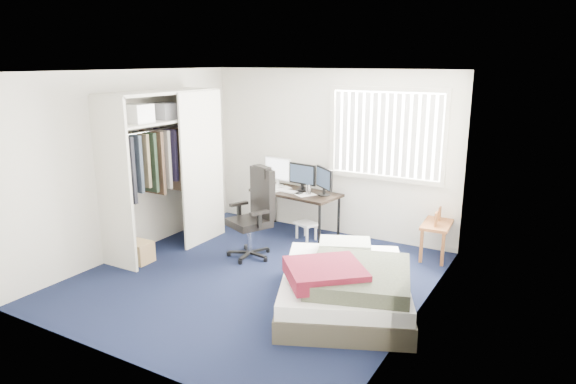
# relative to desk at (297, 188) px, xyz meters

# --- Properties ---
(ground) EXTENTS (4.20, 4.20, 0.00)m
(ground) POSITION_rel_desk_xyz_m (0.38, -1.76, -0.71)
(ground) COLOR black
(ground) RESTS_ON ground
(room_shell) EXTENTS (4.20, 4.20, 4.20)m
(room_shell) POSITION_rel_desk_xyz_m (0.38, -1.76, 0.80)
(room_shell) COLOR silver
(room_shell) RESTS_ON ground
(window_assembly) EXTENTS (1.72, 0.09, 1.32)m
(window_assembly) POSITION_rel_desk_xyz_m (1.28, 0.29, 0.89)
(window_assembly) COLOR white
(window_assembly) RESTS_ON ground
(closet) EXTENTS (0.64, 1.84, 2.22)m
(closet) POSITION_rel_desk_xyz_m (-1.29, -1.49, 0.64)
(closet) COLOR beige
(closet) RESTS_ON ground
(desk) EXTENTS (1.44, 0.81, 1.13)m
(desk) POSITION_rel_desk_xyz_m (0.00, 0.00, 0.00)
(desk) COLOR black
(desk) RESTS_ON ground
(office_chair) EXTENTS (0.77, 0.77, 1.24)m
(office_chair) POSITION_rel_desk_xyz_m (-0.04, -1.12, -0.24)
(office_chair) COLOR black
(office_chair) RESTS_ON ground
(footstool) EXTENTS (0.39, 0.35, 0.26)m
(footstool) POSITION_rel_desk_xyz_m (0.26, -0.18, -0.51)
(footstool) COLOR white
(footstool) RESTS_ON ground
(nightstand) EXTENTS (0.41, 0.74, 0.67)m
(nightstand) POSITION_rel_desk_xyz_m (2.13, 0.09, -0.29)
(nightstand) COLOR brown
(nightstand) RESTS_ON ground
(bed) EXTENTS (1.96, 2.19, 0.60)m
(bed) POSITION_rel_desk_xyz_m (1.66, -1.91, -0.45)
(bed) COLOR #3B362B
(bed) RESTS_ON ground
(pine_box) EXTENTS (0.38, 0.29, 0.28)m
(pine_box) POSITION_rel_desk_xyz_m (-1.27, -2.09, -0.58)
(pine_box) COLOR tan
(pine_box) RESTS_ON ground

